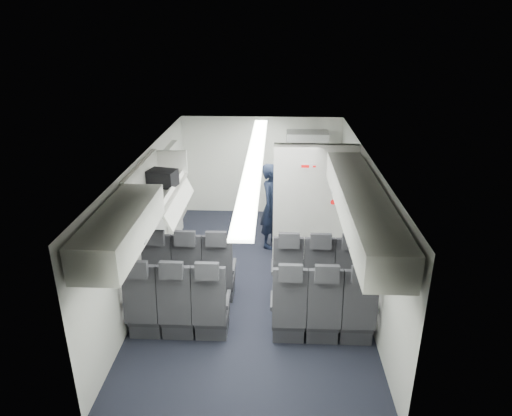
# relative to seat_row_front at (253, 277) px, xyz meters

# --- Properties ---
(cabin_shell) EXTENTS (3.41, 6.01, 2.16)m
(cabin_shell) POSITION_rel_seat_row_front_xyz_m (0.00, 0.53, 0.72)
(cabin_shell) COLOR black
(cabin_shell) RESTS_ON ground
(seat_row_front) EXTENTS (3.33, 0.56, 1.24)m
(seat_row_front) POSITION_rel_seat_row_front_xyz_m (0.00, 0.00, 0.00)
(seat_row_front) COLOR #26262A
(seat_row_front) RESTS_ON cabin_shell
(seat_row_mid) EXTENTS (3.33, 0.56, 1.24)m
(seat_row_mid) POSITION_rel_seat_row_front_xyz_m (0.00, -0.90, 0.00)
(seat_row_mid) COLOR #26262A
(seat_row_mid) RESTS_ON cabin_shell
(overhead_bin_left_rear) EXTENTS (0.53, 1.80, 0.40)m
(overhead_bin_left_rear) POSITION_rel_seat_row_front_xyz_m (-1.40, -1.47, 1.46)
(overhead_bin_left_rear) COLOR white
(overhead_bin_left_rear) RESTS_ON cabin_shell
(overhead_bin_left_front_open) EXTENTS (0.64, 1.70, 0.72)m
(overhead_bin_left_front_open) POSITION_rel_seat_row_front_xyz_m (-1.44, 0.28, 1.33)
(overhead_bin_left_front_open) COLOR #9E9E93
(overhead_bin_left_front_open) RESTS_ON cabin_shell
(overhead_bin_right_rear) EXTENTS (0.53, 1.80, 0.40)m
(overhead_bin_right_rear) POSITION_rel_seat_row_front_xyz_m (1.40, -1.47, 1.46)
(overhead_bin_right_rear) COLOR white
(overhead_bin_right_rear) RESTS_ON cabin_shell
(overhead_bin_right_front) EXTENTS (0.53, 1.70, 0.40)m
(overhead_bin_right_front) POSITION_rel_seat_row_front_xyz_m (1.40, 0.28, 1.46)
(overhead_bin_right_front) COLOR white
(overhead_bin_right_front) RESTS_ON cabin_shell
(bulkhead_partition) EXTENTS (1.40, 0.15, 2.13)m
(bulkhead_partition) POSITION_rel_seat_row_front_xyz_m (0.98, 1.33, 0.67)
(bulkhead_partition) COLOR silver
(bulkhead_partition) RESTS_ON cabin_shell
(galley_unit) EXTENTS (0.85, 0.52, 1.90)m
(galley_unit) POSITION_rel_seat_row_front_xyz_m (0.95, 3.25, 0.55)
(galley_unit) COLOR #939399
(galley_unit) RESTS_ON cabin_shell
(boarding_door) EXTENTS (0.12, 1.27, 1.86)m
(boarding_door) POSITION_rel_seat_row_front_xyz_m (-1.64, 2.09, 0.55)
(boarding_door) COLOR silver
(boarding_door) RESTS_ON cabin_shell
(flight_attendant) EXTENTS (0.59, 0.70, 1.63)m
(flight_attendant) POSITION_rel_seat_row_front_xyz_m (0.25, 1.87, 0.41)
(flight_attendant) COLOR black
(flight_attendant) RESTS_ON ground
(carry_on_bag) EXTENTS (0.47, 0.38, 0.25)m
(carry_on_bag) POSITION_rel_seat_row_front_xyz_m (-1.39, 0.45, 1.41)
(carry_on_bag) COLOR black
(carry_on_bag) RESTS_ON overhead_bin_left_front_open
(papers) EXTENTS (0.20, 0.07, 0.14)m
(papers) POSITION_rel_seat_row_front_xyz_m (0.44, 1.82, 0.62)
(papers) COLOR white
(papers) RESTS_ON flight_attendant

